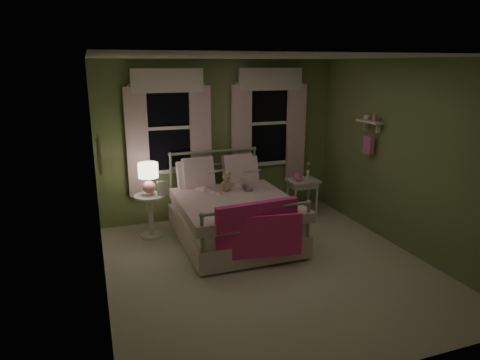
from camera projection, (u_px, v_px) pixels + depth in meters
name	position (u px, v px, depth m)	size (l,w,h in m)	color
room_shell	(271.00, 169.00, 5.17)	(4.20, 4.20, 4.20)	beige
bed	(232.00, 214.00, 6.28)	(1.58, 2.04, 1.18)	white
pink_throw	(258.00, 224.00, 5.29)	(1.10, 0.27, 0.71)	#E52C88
child_left	(205.00, 174.00, 6.43)	(0.26, 0.17, 0.72)	#F7D1DD
child_right	(240.00, 173.00, 6.62)	(0.31, 0.24, 0.64)	#F7D1DD
book_left	(210.00, 175.00, 6.20)	(0.20, 0.27, 0.03)	beige
book_right	(246.00, 175.00, 6.39)	(0.20, 0.27, 0.02)	beige
teddy_bear	(226.00, 183.00, 6.41)	(0.23, 0.18, 0.31)	tan
nightstand_left	(150.00, 210.00, 6.37)	(0.46, 0.46, 0.65)	white
table_lamp	(148.00, 175.00, 6.23)	(0.29, 0.29, 0.46)	#FFA896
book_nightstand	(157.00, 195.00, 6.27)	(0.16, 0.22, 0.02)	beige
nightstand_right	(302.00, 185.00, 7.18)	(0.50, 0.40, 0.64)	white
pink_toy	(298.00, 177.00, 7.11)	(0.14, 0.19, 0.14)	pink
bud_vase	(308.00, 170.00, 7.21)	(0.06, 0.06, 0.28)	white
window_left	(169.00, 124.00, 6.65)	(1.34, 0.13, 1.96)	black
window_right	(269.00, 119.00, 7.20)	(1.34, 0.13, 1.96)	black
wall_shelf	(369.00, 133.00, 6.36)	(0.15, 0.50, 0.60)	white
framed_picture	(99.00, 154.00, 5.03)	(0.03, 0.32, 0.42)	beige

